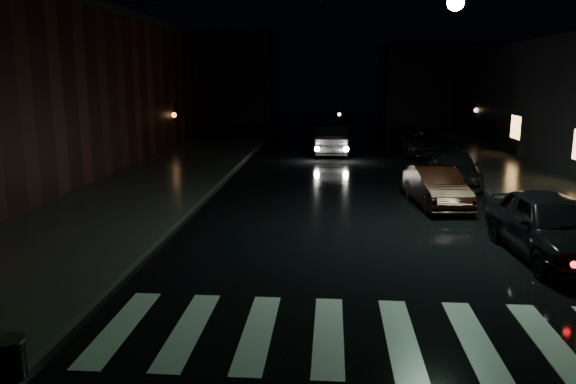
% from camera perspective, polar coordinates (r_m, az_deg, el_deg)
% --- Properties ---
extents(ground, '(120.00, 120.00, 0.00)m').
position_cam_1_polar(ground, '(9.63, -10.82, -14.82)').
color(ground, black).
rests_on(ground, ground).
extents(sidewalk_left, '(6.00, 44.00, 0.15)m').
position_cam_1_polar(sidewalk_left, '(23.85, -13.68, 1.31)').
color(sidewalk_left, '#282826').
rests_on(sidewalk_left, ground).
extents(sidewalk_right, '(4.00, 44.00, 0.15)m').
position_cam_1_polar(sidewalk_right, '(23.91, 22.93, 0.73)').
color(sidewalk_right, '#282826').
rests_on(sidewalk_right, ground).
extents(building_left, '(10.00, 36.00, 7.00)m').
position_cam_1_polar(building_left, '(28.24, -26.53, 9.00)').
color(building_left, black).
rests_on(building_left, ground).
extents(building_far_left, '(14.00, 10.00, 8.00)m').
position_cam_1_polar(building_far_left, '(54.71, -8.79, 11.37)').
color(building_far_left, black).
rests_on(building_far_left, ground).
extents(building_far_right, '(14.00, 10.00, 7.00)m').
position_cam_1_polar(building_far_right, '(54.54, 17.05, 10.47)').
color(building_far_right, black).
rests_on(building_far_right, ground).
extents(crosswalk, '(9.00, 3.00, 0.01)m').
position_cam_1_polar(crosswalk, '(9.79, 7.77, -14.22)').
color(crosswalk, beige).
rests_on(crosswalk, ground).
extents(parked_car_a, '(2.15, 4.71, 1.57)m').
position_cam_1_polar(parked_car_a, '(14.70, 25.08, -3.10)').
color(parked_car_a, black).
rests_on(parked_car_a, ground).
extents(parked_car_b, '(1.79, 4.02, 1.28)m').
position_cam_1_polar(parked_car_b, '(19.20, 14.84, 0.47)').
color(parked_car_b, black).
rests_on(parked_car_b, ground).
extents(parked_car_c, '(2.25, 4.68, 1.31)m').
position_cam_1_polar(parked_car_c, '(23.30, 16.42, 2.37)').
color(parked_car_c, black).
rests_on(parked_car_c, ground).
extents(parked_car_d, '(3.13, 5.68, 1.51)m').
position_cam_1_polar(parked_car_d, '(32.05, 13.47, 5.16)').
color(parked_car_d, black).
rests_on(parked_car_d, ground).
extents(oncoming_car, '(1.69, 4.84, 1.59)m').
position_cam_1_polar(oncoming_car, '(30.97, 4.46, 5.31)').
color(oncoming_car, black).
rests_on(oncoming_car, ground).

